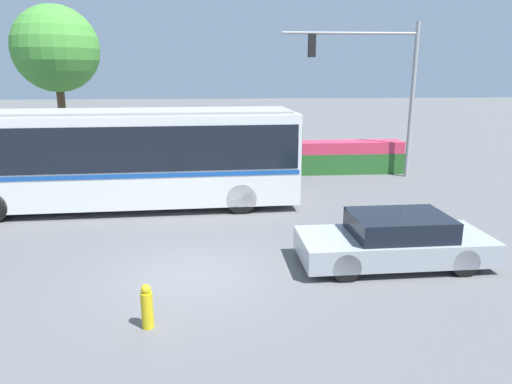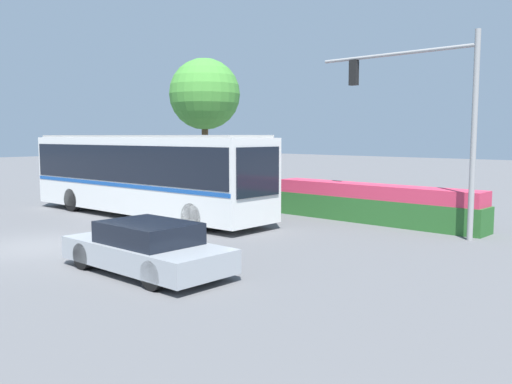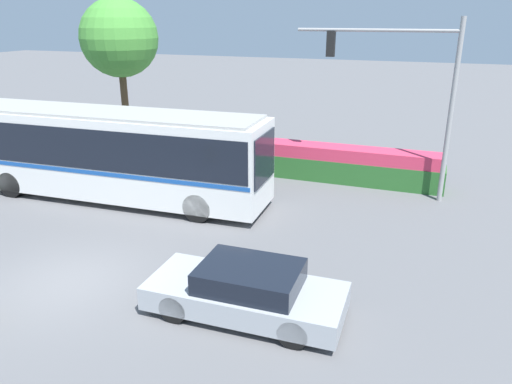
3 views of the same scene
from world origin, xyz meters
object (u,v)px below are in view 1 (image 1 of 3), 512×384
Objects in this scene: sedan_foreground at (395,240)px; fire_hydrant at (147,307)px; traffic_light_pole at (381,77)px; street_tree_left at (56,50)px; city_bus at (114,154)px.

fire_hydrant is at bearing 22.92° from sedan_foreground.
traffic_light_pole is 0.88× the size of street_tree_left.
street_tree_left is at bearing -10.49° from traffic_light_pole.
street_tree_left reaches higher than traffic_light_pole.
traffic_light_pole reaches higher than city_bus.
city_bus is 14.51× the size of fire_hydrant.
traffic_light_pole is 14.38m from street_tree_left.
traffic_light_pole is at bearing 55.27° from fire_hydrant.
traffic_light_pole reaches higher than sedan_foreground.
sedan_foreground is at bearing -37.30° from city_bus.
traffic_light_pole is 15.03m from fire_hydrant.
street_tree_left reaches higher than fire_hydrant.
traffic_light_pole is at bearing -107.18° from sedan_foreground.
street_tree_left is (-3.66, 6.61, 3.61)m from city_bus.
city_bus reaches higher than fire_hydrant.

